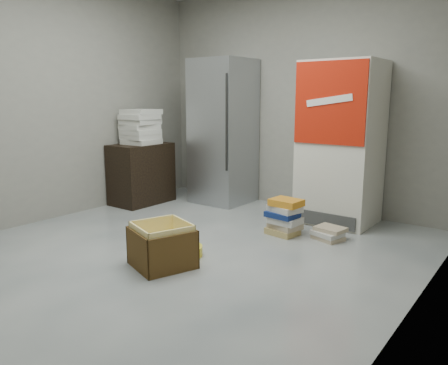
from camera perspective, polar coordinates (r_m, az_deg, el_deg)
ground at (r=3.93m, az=-8.52°, el=-10.08°), size 5.00×5.00×0.00m
room_shell at (r=3.69m, az=-9.35°, el=16.98°), size 4.04×5.04×2.82m
steel_fridge at (r=5.88m, az=-0.09°, el=6.60°), size 0.70×0.72×1.90m
coke_cooler at (r=5.06m, az=14.99°, el=4.98°), size 0.80×0.73×1.80m
wood_shelf at (r=5.97m, az=-10.73°, el=1.15°), size 0.50×0.80×0.80m
supply_box_stack at (r=5.89m, az=-10.86°, el=7.16°), size 0.44×0.44×0.45m
phonebook_stack_main at (r=4.58m, az=7.90°, el=-4.48°), size 0.36×0.32×0.38m
phonebook_stack_side at (r=4.54m, az=13.49°, el=-6.49°), size 0.34×0.31×0.13m
cardboard_box at (r=3.76m, az=-8.06°, el=-8.53°), size 0.59×0.59×0.37m
bucket_lid at (r=4.01m, az=-5.24°, el=-8.89°), size 0.38×0.38×0.09m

